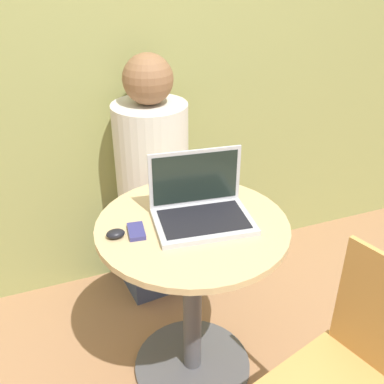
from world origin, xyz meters
TOP-DOWN VIEW (x-y plane):
  - ground_plane at (0.00, 0.00)m, footprint 12.00×12.00m
  - back_wall at (0.00, 0.79)m, footprint 7.00×0.05m
  - round_table at (0.00, 0.00)m, footprint 0.70×0.70m
  - laptop at (0.04, 0.02)m, footprint 0.37×0.28m
  - cell_phone at (-0.20, 0.01)m, footprint 0.07×0.10m
  - computer_mouse at (-0.28, 0.01)m, footprint 0.06×0.05m
  - person_seated at (0.01, 0.64)m, footprint 0.37×0.55m

SIDE VIEW (x-z plane):
  - ground_plane at x=0.00m, z-range 0.00..0.00m
  - round_table at x=0.00m, z-range 0.12..0.87m
  - person_seated at x=0.01m, z-range -0.10..1.14m
  - cell_phone at x=-0.20m, z-range 0.75..0.77m
  - computer_mouse at x=-0.28m, z-range 0.75..0.78m
  - laptop at x=0.04m, z-range 0.68..0.92m
  - back_wall at x=0.00m, z-range 0.00..2.60m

